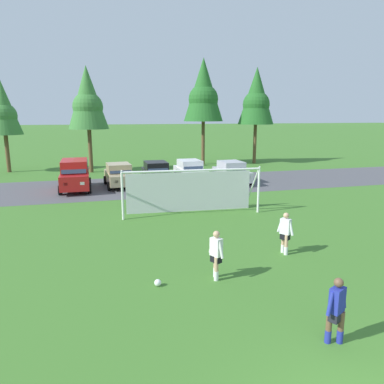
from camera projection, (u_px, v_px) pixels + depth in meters
ground_plane at (181, 212)px, 20.15m from camera, size 400.00×400.00×0.00m
parking_lot_strip at (157, 185)px, 27.80m from camera, size 52.00×8.40×0.01m
soccer_ball at (158, 283)px, 11.42m from camera, size 0.22×0.22×0.22m
soccer_goal at (190, 189)px, 19.91m from camera, size 7.53×2.42×2.57m
player_striker_near at (336, 311)px, 8.43m from camera, size 0.72×0.39×1.64m
player_midfield_center at (216, 255)px, 11.79m from camera, size 0.39×0.73×1.64m
player_defender_far at (285, 233)px, 13.96m from camera, size 0.42×0.70×1.64m
parked_car_slot_far_left at (75, 175)px, 25.89m from camera, size 2.18×4.62×2.16m
parked_car_slot_left at (119, 175)px, 27.25m from camera, size 2.26×4.32×1.72m
parked_car_slot_center_left at (156, 173)px, 28.32m from camera, size 2.06×4.21×1.72m
parked_car_slot_center at (190, 171)px, 29.39m from camera, size 2.13×4.25×1.72m
parked_car_slot_center_right at (232, 172)px, 28.57m from camera, size 2.11×4.24×1.72m
tree_left_edge at (3, 110)px, 33.14m from camera, size 3.15×3.15×8.40m
tree_mid_left at (87, 100)px, 32.90m from camera, size 3.62×3.62×9.65m
tree_center_back at (203, 92)px, 38.17m from camera, size 4.17×4.17×11.12m
tree_mid_right at (256, 98)px, 39.14m from camera, size 3.86×3.86×10.30m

